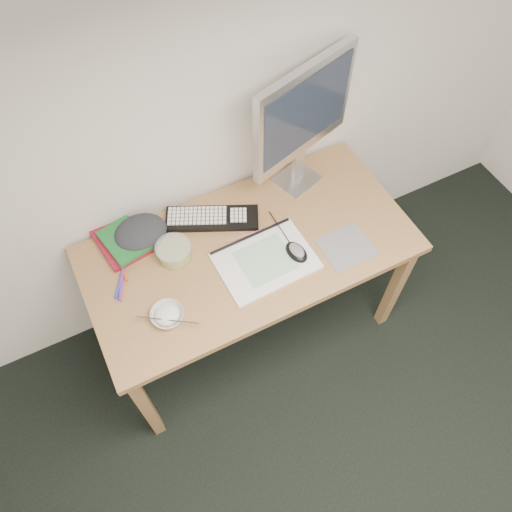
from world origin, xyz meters
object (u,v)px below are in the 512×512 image
Objects in this scene: sketchpad at (266,261)px; keyboard at (212,219)px; desk at (250,258)px; monitor at (303,115)px; rice_bowl at (167,316)px.

keyboard is (-0.11, 0.30, 0.01)m from sketchpad.
monitor reaches higher than desk.
sketchpad is 0.46m from rice_bowl.
rice_bowl is at bearing -109.02° from keyboard.
sketchpad is at bearing -152.50° from monitor.
keyboard is 3.13× the size of rice_bowl.
monitor is (0.34, 0.34, 0.38)m from sketchpad.
keyboard is at bearing 167.61° from monitor.
monitor is at bearing 33.36° from desk.
keyboard is at bearing 111.73° from desk.
sketchpad is 0.32m from keyboard.
desk is 10.81× the size of rice_bowl.
monitor is (0.45, 0.04, 0.37)m from keyboard.
keyboard is 0.59m from monitor.
keyboard is 0.50m from rice_bowl.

